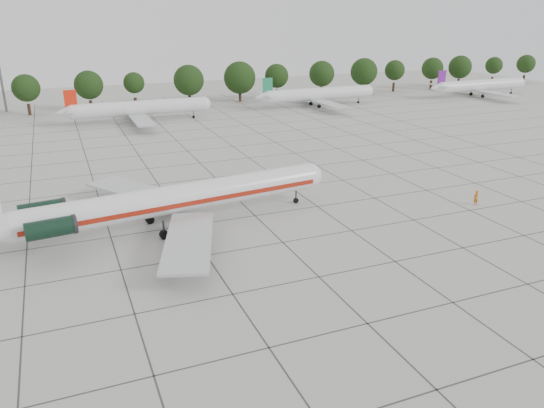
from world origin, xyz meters
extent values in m
plane|color=#B1B1AA|center=(0.00, 0.00, 0.00)|extent=(260.00, 260.00, 0.00)
cube|color=#383838|center=(0.00, 15.00, 0.01)|extent=(170.00, 170.00, 0.02)
cylinder|color=silver|center=(-8.50, 8.21, 3.22)|extent=(33.28, 7.29, 3.04)
sphere|color=silver|center=(7.95, 10.34, 3.22)|extent=(3.04, 3.04, 3.04)
cube|color=maroon|center=(-8.70, 9.73, 2.99)|extent=(31.98, 4.21, 0.51)
cube|color=maroon|center=(-8.30, 6.68, 2.99)|extent=(31.98, 4.21, 0.51)
cube|color=#B7BABC|center=(-11.85, 16.13, 1.98)|extent=(10.98, 13.94, 0.28)
cube|color=#B7BABC|center=(-9.71, -0.31, 1.98)|extent=(8.22, 14.45, 0.28)
cube|color=black|center=(-22.01, 8.54, 3.50)|extent=(2.16, 1.45, 0.23)
cylinder|color=black|center=(-22.10, 9.18, 3.50)|extent=(4.61, 2.31, 1.75)
cube|color=black|center=(-21.48, 4.43, 3.50)|extent=(2.16, 1.45, 0.23)
cylinder|color=black|center=(-21.40, 3.79, 3.50)|extent=(4.61, 2.31, 1.75)
cylinder|color=black|center=(6.12, 10.11, 0.88)|extent=(0.21, 0.21, 1.75)
cylinder|color=black|center=(6.12, 10.11, 0.32)|extent=(0.67, 0.34, 0.64)
cylinder|color=black|center=(-11.55, 10.23, 1.20)|extent=(0.25, 0.25, 1.66)
cylinder|color=black|center=(-11.55, 10.23, 0.46)|extent=(0.98, 0.67, 0.92)
cylinder|color=black|center=(-10.93, 5.48, 1.20)|extent=(0.25, 0.25, 1.66)
cylinder|color=black|center=(-10.93, 5.48, 0.46)|extent=(0.98, 0.67, 0.92)
imported|color=#C35F0B|center=(25.87, 1.25, 0.91)|extent=(0.68, 0.45, 1.83)
cylinder|color=silver|center=(-3.06, 67.59, 3.00)|extent=(27.20, 3.00, 3.00)
cube|color=#B7BABC|center=(-4.06, 67.59, 1.80)|extent=(3.50, 27.20, 0.25)
cube|color=red|center=(-16.50, 67.59, 5.60)|extent=(2.40, 0.25, 3.60)
cylinder|color=black|center=(-4.06, 69.79, 0.40)|extent=(0.80, 0.45, 0.80)
cylinder|color=black|center=(-4.06, 65.39, 0.40)|extent=(0.80, 0.45, 0.80)
cylinder|color=silver|center=(40.26, 70.83, 3.00)|extent=(27.20, 3.00, 3.00)
cube|color=#B7BABC|center=(39.26, 70.83, 1.80)|extent=(3.50, 27.20, 0.25)
cube|color=#1B7A52|center=(26.82, 70.83, 5.60)|extent=(2.40, 0.25, 3.60)
cylinder|color=black|center=(39.26, 73.03, 0.40)|extent=(0.80, 0.45, 0.80)
cylinder|color=black|center=(39.26, 68.63, 0.40)|extent=(0.80, 0.45, 0.80)
cylinder|color=silver|center=(88.13, 68.28, 3.00)|extent=(27.20, 3.00, 3.00)
cube|color=#B7BABC|center=(87.13, 68.28, 1.80)|extent=(3.50, 27.20, 0.25)
cube|color=#6A1885|center=(74.69, 68.28, 5.60)|extent=(2.40, 0.25, 3.60)
cylinder|color=black|center=(87.13, 70.48, 0.40)|extent=(0.80, 0.45, 0.80)
cylinder|color=black|center=(87.13, 66.08, 0.40)|extent=(0.80, 0.45, 0.80)
cylinder|color=#332114|center=(-24.88, 85.00, 1.25)|extent=(0.70, 0.70, 2.50)
sphere|color=black|center=(-24.88, 85.00, 6.00)|extent=(5.99, 5.99, 5.99)
cylinder|color=#332114|center=(-11.69, 85.00, 1.25)|extent=(0.70, 0.70, 2.50)
sphere|color=black|center=(-11.69, 85.00, 6.00)|extent=(6.50, 6.50, 6.50)
cylinder|color=#332114|center=(-1.50, 85.00, 1.25)|extent=(0.70, 0.70, 2.50)
sphere|color=black|center=(-1.50, 85.00, 6.00)|extent=(4.93, 4.93, 4.93)
cylinder|color=#332114|center=(11.69, 85.00, 1.25)|extent=(0.70, 0.70, 2.50)
sphere|color=black|center=(11.69, 85.00, 6.00)|extent=(7.40, 7.40, 7.40)
cylinder|color=#332114|center=(24.88, 85.00, 1.25)|extent=(0.70, 0.70, 2.50)
sphere|color=black|center=(24.88, 85.00, 6.00)|extent=(8.08, 8.08, 8.08)
cylinder|color=#332114|center=(35.07, 85.00, 1.25)|extent=(0.70, 0.70, 2.50)
sphere|color=black|center=(35.07, 85.00, 6.00)|extent=(6.17, 6.17, 6.17)
cylinder|color=#332114|center=(48.26, 85.00, 1.25)|extent=(0.70, 0.70, 2.50)
sphere|color=black|center=(48.26, 85.00, 6.00)|extent=(6.82, 6.82, 6.82)
cylinder|color=#332114|center=(61.45, 85.00, 1.25)|extent=(0.70, 0.70, 2.50)
sphere|color=black|center=(61.45, 85.00, 6.00)|extent=(7.44, 7.44, 7.44)
cylinder|color=#332114|center=(71.64, 85.00, 1.25)|extent=(0.70, 0.70, 2.50)
sphere|color=black|center=(71.64, 85.00, 6.00)|extent=(5.66, 5.66, 5.66)
cylinder|color=#332114|center=(84.83, 85.00, 1.25)|extent=(0.70, 0.70, 2.50)
sphere|color=black|center=(84.83, 85.00, 6.00)|extent=(6.25, 6.25, 6.25)
cylinder|color=#332114|center=(95.02, 85.00, 1.25)|extent=(0.70, 0.70, 2.50)
sphere|color=black|center=(95.02, 85.00, 6.00)|extent=(6.79, 6.79, 6.79)
cylinder|color=#332114|center=(108.21, 85.00, 1.25)|extent=(0.70, 0.70, 2.50)
sphere|color=black|center=(108.21, 85.00, 6.00)|extent=(5.16, 5.16, 5.16)
cylinder|color=#332114|center=(121.40, 85.00, 1.25)|extent=(0.70, 0.70, 2.50)
sphere|color=black|center=(121.40, 85.00, 6.00)|extent=(5.68, 5.68, 5.68)
camera|label=1|loc=(-19.67, -44.95, 22.15)|focal=35.00mm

